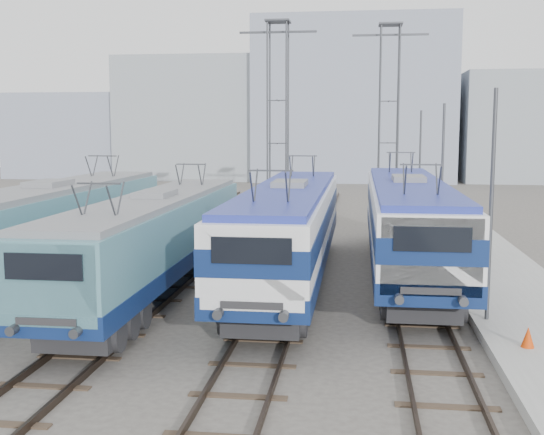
% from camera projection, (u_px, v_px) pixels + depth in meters
% --- Properties ---
extents(ground, '(160.00, 160.00, 0.00)m').
position_uv_depth(ground, '(184.00, 338.00, 19.18)').
color(ground, '#514C47').
extents(platform, '(4.00, 70.00, 0.30)m').
position_uv_depth(platform, '(501.00, 281.00, 25.73)').
color(platform, '#9E9E99').
rests_on(platform, ground).
extents(locomotive_far_left, '(2.88, 18.22, 3.43)m').
position_uv_depth(locomotive_far_left, '(48.00, 225.00, 25.52)').
color(locomotive_far_left, navy).
rests_on(locomotive_far_left, ground).
extents(locomotive_center_left, '(2.71, 17.13, 3.22)m').
position_uv_depth(locomotive_center_left, '(154.00, 236.00, 23.74)').
color(locomotive_center_left, navy).
rests_on(locomotive_center_left, ground).
extents(locomotive_center_right, '(2.89, 18.26, 3.43)m').
position_uv_depth(locomotive_center_right, '(289.00, 224.00, 25.41)').
color(locomotive_center_right, navy).
rests_on(locomotive_center_right, ground).
extents(locomotive_far_right, '(2.95, 18.66, 3.51)m').
position_uv_depth(locomotive_far_right, '(408.00, 217.00, 26.95)').
color(locomotive_far_right, navy).
rests_on(locomotive_far_right, ground).
extents(catenary_tower_west, '(4.50, 1.20, 12.00)m').
position_uv_depth(catenary_tower_west, '(278.00, 115.00, 39.96)').
color(catenary_tower_west, '#3F4247').
rests_on(catenary_tower_west, ground).
extents(catenary_tower_east, '(4.50, 1.20, 12.00)m').
position_uv_depth(catenary_tower_east, '(389.00, 116.00, 41.10)').
color(catenary_tower_east, '#3F4247').
rests_on(catenary_tower_east, ground).
extents(mast_front, '(0.12, 0.12, 7.00)m').
position_uv_depth(mast_front, '(491.00, 211.00, 19.60)').
color(mast_front, '#3F4247').
rests_on(mast_front, ground).
extents(mast_mid, '(0.12, 0.12, 7.00)m').
position_uv_depth(mast_mid, '(442.00, 180.00, 31.40)').
color(mast_mid, '#3F4247').
rests_on(mast_mid, ground).
extents(mast_rear, '(0.12, 0.12, 7.00)m').
position_uv_depth(mast_rear, '(420.00, 166.00, 43.20)').
color(mast_rear, '#3F4247').
rests_on(mast_rear, ground).
extents(safety_cone, '(0.34, 0.34, 0.54)m').
position_uv_depth(safety_cone, '(528.00, 337.00, 17.40)').
color(safety_cone, '#CF3B08').
rests_on(safety_cone, platform).
extents(building_west, '(18.00, 12.00, 14.00)m').
position_uv_depth(building_west, '(201.00, 119.00, 81.02)').
color(building_west, '#8D969D').
rests_on(building_west, ground).
extents(building_center, '(22.00, 14.00, 18.00)m').
position_uv_depth(building_center, '(354.00, 101.00, 78.48)').
color(building_center, '#8891A5').
rests_on(building_center, ground).
extents(building_east, '(16.00, 12.00, 12.00)m').
position_uv_depth(building_east, '(533.00, 127.00, 76.33)').
color(building_east, '#8D969D').
rests_on(building_east, ground).
extents(building_far_west, '(14.00, 10.00, 10.00)m').
position_uv_depth(building_far_west, '(74.00, 136.00, 83.31)').
color(building_far_west, '#8891A5').
rests_on(building_far_west, ground).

